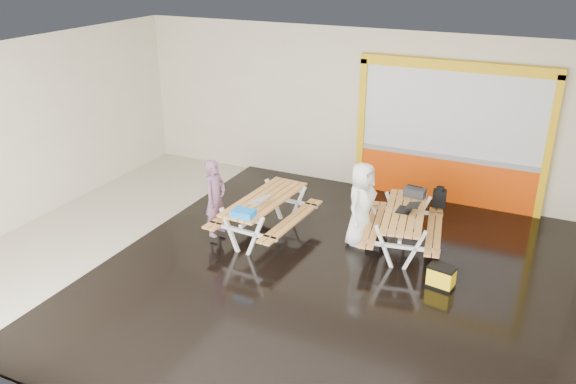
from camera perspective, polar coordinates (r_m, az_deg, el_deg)
The scene contains 14 objects.
room at distance 9.46m, azimuth -2.34°, elevation 2.26°, with size 10.02×8.02×3.52m.
deck at distance 9.76m, azimuth 4.42°, elevation -8.39°, with size 7.50×7.98×0.05m, color black.
kiosk at distance 12.46m, azimuth 15.35°, elevation 5.11°, with size 3.88×0.16×3.00m.
picnic_table_left at distance 10.80m, azimuth -2.24°, elevation -1.51°, with size 1.50×2.11×0.81m.
picnic_table_right at distance 10.56m, azimuth 11.15°, elevation -2.72°, with size 1.62×2.12×0.77m.
person_left at distance 10.72m, azimuth -7.04°, elevation -0.54°, with size 0.52×0.34×1.44m, color #6E4762.
person_right at distance 10.53m, azimuth 7.12°, elevation -1.21°, with size 0.77×0.50×1.57m, color white.
laptop_left at distance 10.51m, azimuth -2.71°, elevation -0.80°, with size 0.38×0.36×0.14m.
laptop_right at distance 10.48m, azimuth 11.47°, elevation -1.56°, with size 0.38×0.34×0.16m.
blue_pouch at distance 10.01m, azimuth -4.35°, elevation -2.05°, with size 0.38×0.27×0.11m, color blue.
toolbox at distance 11.07m, azimuth 12.16°, elevation -0.04°, with size 0.40×0.23×0.22m.
backpack at distance 11.35m, azimuth 14.44°, elevation -0.49°, with size 0.25×0.18×0.40m.
dark_case at distance 10.74m, azimuth 8.25°, elevation -4.85°, with size 0.39×0.29×0.14m, color black.
fluke_bag at distance 9.70m, azimuth 14.59°, elevation -7.98°, with size 0.46×0.34×0.36m.
Camera 1 is at (4.13, -7.82, 5.09)m, focal length 36.75 mm.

